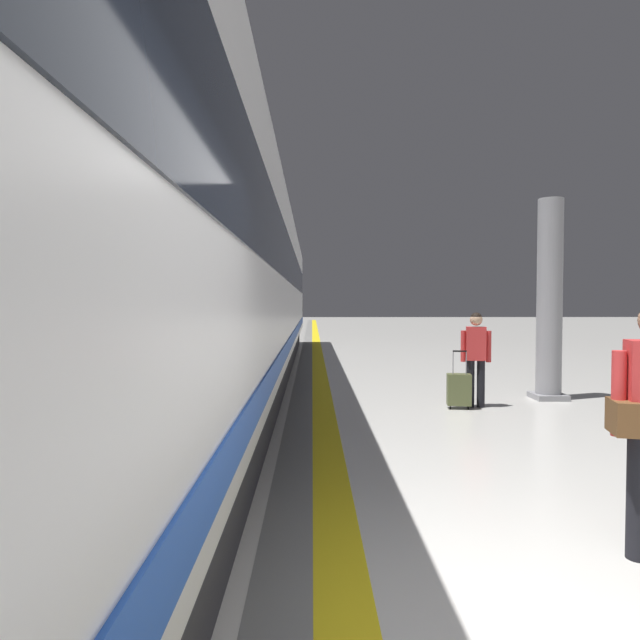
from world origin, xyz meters
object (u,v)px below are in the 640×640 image
(passenger_near, at_px, (476,352))
(platform_pillar, at_px, (549,304))
(suitcase_near, at_px, (459,389))
(high_speed_train, at_px, (190,253))

(passenger_near, height_order, platform_pillar, platform_pillar)
(suitcase_near, bearing_deg, high_speed_train, -173.74)
(platform_pillar, bearing_deg, high_speed_train, -167.75)
(suitcase_near, bearing_deg, passenger_near, 24.77)
(passenger_near, distance_m, platform_pillar, 1.88)
(high_speed_train, relative_size, platform_pillar, 8.70)
(high_speed_train, bearing_deg, suitcase_near, 6.26)
(suitcase_near, distance_m, platform_pillar, 2.49)
(high_speed_train, xyz_separation_m, passenger_near, (4.59, 0.62, -1.59))
(passenger_near, xyz_separation_m, platform_pillar, (1.54, 0.72, 0.81))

